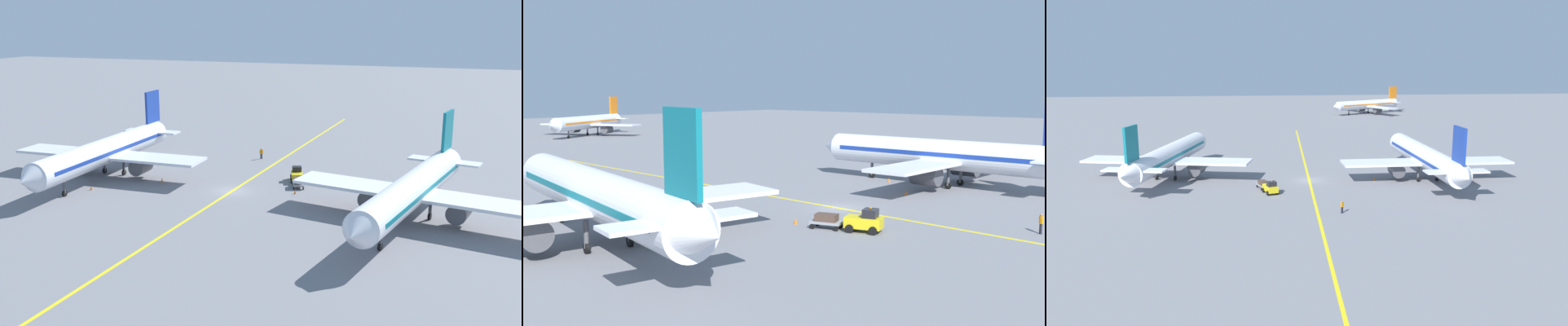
{
  "view_description": "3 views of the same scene",
  "coord_description": "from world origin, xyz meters",
  "views": [
    {
      "loc": [
        -28.79,
        70.86,
        22.64
      ],
      "look_at": [
        -4.99,
        2.78,
        4.86
      ],
      "focal_mm": 42.0,
      "sensor_mm": 36.0,
      "label": 1
    },
    {
      "loc": [
        -46.96,
        -35.52,
        11.6
      ],
      "look_at": [
        -5.28,
        2.36,
        4.73
      ],
      "focal_mm": 42.0,
      "sensor_mm": 36.0,
      "label": 2
    },
    {
      "loc": [
        -8.5,
        -81.42,
        19.75
      ],
      "look_at": [
        -0.92,
        -5.85,
        4.17
      ],
      "focal_mm": 35.0,
      "sensor_mm": 36.0,
      "label": 3
    }
  ],
  "objects": [
    {
      "name": "airplane_adjacent_stand",
      "position": [
        19.3,
        -0.97,
        3.71
      ],
      "size": [
        28.04,
        35.42,
        10.6
      ],
      "color": "silver",
      "rests_on": "ground"
    },
    {
      "name": "traffic_cone_mid_apron",
      "position": [
        10.82,
        -1.07,
        0.28
      ],
      "size": [
        0.32,
        0.32,
        0.55
      ],
      "primitive_type": "cone",
      "color": "orange",
      "rests_on": "ground"
    },
    {
      "name": "baggage_tug_white",
      "position": [
        -6.61,
        -7.74,
        0.9
      ],
      "size": [
        2.51,
        3.32,
        2.11
      ],
      "color": "gold",
      "rests_on": "ground"
    },
    {
      "name": "baggage_cart_trailing",
      "position": [
        -7.68,
        -4.62,
        0.76
      ],
      "size": [
        2.17,
        2.91,
        1.24
      ],
      "color": "gray",
      "rests_on": "ground"
    },
    {
      "name": "ground_crew_worker",
      "position": [
        2.38,
        -18.57,
        0.91
      ],
      "size": [
        0.47,
        0.4,
        1.68
      ],
      "color": "#23232D",
      "rests_on": "ground"
    },
    {
      "name": "traffic_cone_by_wingtip",
      "position": [
        -8.13,
        -1.58,
        0.28
      ],
      "size": [
        0.32,
        0.32,
        0.55
      ],
      "primitive_type": "cone",
      "color": "orange",
      "rests_on": "ground"
    },
    {
      "name": "airplane_at_gate",
      "position": [
        -23.37,
        4.29,
        3.71
      ],
      "size": [
        28.47,
        35.33,
        10.6
      ],
      "color": "white",
      "rests_on": "ground"
    },
    {
      "name": "traffic_cone_near_nose",
      "position": [
        17.73,
        5.48,
        0.28
      ],
      "size": [
        0.32,
        0.32,
        0.55
      ],
      "primitive_type": "cone",
      "color": "orange",
      "rests_on": "ground"
    },
    {
      "name": "apron_yellow_centreline",
      "position": [
        0.0,
        0.0,
        0.0
      ],
      "size": [
        5.57,
        119.91,
        0.01
      ],
      "primitive_type": "cube",
      "rotation": [
        0.0,
        0.0,
        -0.04
      ],
      "color": "yellow",
      "rests_on": "ground"
    },
    {
      "name": "airplane_distant_taxiing",
      "position": [
        32.35,
        101.91,
        3.34
      ],
      "size": [
        29.36,
        24.36,
        9.54
      ],
      "color": "silver",
      "rests_on": "ground"
    },
    {
      "name": "ground_plane",
      "position": [
        0.0,
        0.0,
        0.0
      ],
      "size": [
        400.0,
        400.0,
        0.0
      ],
      "primitive_type": "plane",
      "color": "slate"
    }
  ]
}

